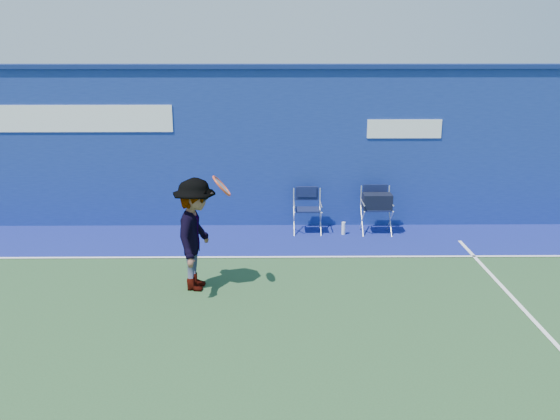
{
  "coord_description": "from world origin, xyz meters",
  "views": [
    {
      "loc": [
        1.15,
        -6.1,
        3.48
      ],
      "look_at": [
        1.24,
        2.6,
        1.0
      ],
      "focal_mm": 38.0,
      "sensor_mm": 36.0,
      "label": 1
    }
  ],
  "objects_px": {
    "directors_chair_left": "(307,218)",
    "water_bottle": "(343,228)",
    "directors_chair_right": "(376,214)",
    "tennis_player": "(196,234)"
  },
  "relations": [
    {
      "from": "directors_chair_left",
      "to": "water_bottle",
      "type": "height_order",
      "value": "directors_chair_left"
    },
    {
      "from": "directors_chair_left",
      "to": "directors_chair_right",
      "type": "xyz_separation_m",
      "value": [
        1.29,
        -0.05,
        0.09
      ]
    },
    {
      "from": "directors_chair_right",
      "to": "water_bottle",
      "type": "bearing_deg",
      "value": -171.25
    },
    {
      "from": "directors_chair_right",
      "to": "tennis_player",
      "type": "relative_size",
      "value": 0.52
    },
    {
      "from": "directors_chair_left",
      "to": "tennis_player",
      "type": "relative_size",
      "value": 0.49
    },
    {
      "from": "directors_chair_left",
      "to": "water_bottle",
      "type": "relative_size",
      "value": 3.43
    },
    {
      "from": "water_bottle",
      "to": "tennis_player",
      "type": "relative_size",
      "value": 0.14
    },
    {
      "from": "directors_chair_left",
      "to": "directors_chair_right",
      "type": "distance_m",
      "value": 1.3
    },
    {
      "from": "tennis_player",
      "to": "directors_chair_right",
      "type": "bearing_deg",
      "value": 40.0
    },
    {
      "from": "directors_chair_right",
      "to": "tennis_player",
      "type": "distance_m",
      "value": 3.99
    }
  ]
}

